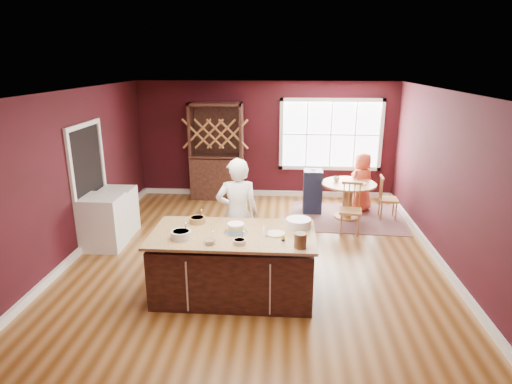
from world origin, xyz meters
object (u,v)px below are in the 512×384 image
chair_north (358,186)px  hutch (217,152)px  chair_east (388,197)px  dryer (118,211)px  dining_table (348,193)px  washer (104,222)px  seated_woman (362,182)px  baker (237,215)px  chair_south (351,209)px  high_chair (312,191)px  layer_cake (236,228)px  toddler (311,175)px  kitchen_island (233,265)px

chair_north → hutch: 3.29m
chair_east → dryer: size_ratio=1.04×
dining_table → washer: bearing=-158.0°
washer → seated_woman: bearing=25.3°
baker → hutch: 3.67m
washer → chair_south: bearing=12.2°
chair_north → dryer: 5.11m
chair_north → dryer: size_ratio=1.07×
dryer → high_chair: bearing=21.2°
layer_cake → chair_east: layer_cake is taller
toddler → hutch: 2.31m
high_chair → hutch: size_ratio=0.43×
layer_cake → baker: bearing=94.8°
toddler → seated_woman: bearing=5.7°
baker → chair_south: (1.95, 1.56, -0.40)m
kitchen_island → baker: baker is taller
chair_north → layer_cake: bearing=27.9°
dining_table → chair_south: bearing=-94.4°
chair_south → chair_east: bearing=53.2°
high_chair → washer: size_ratio=1.04×
dining_table → chair_north: 0.86m
dining_table → seated_woman: size_ratio=0.87×
dining_table → baker: bearing=-130.0°
kitchen_island → baker: size_ratio=1.25×
seated_woman → high_chair: 1.07m
dining_table → toddler: size_ratio=4.26×
kitchen_island → dining_table: kitchen_island is taller
toddler → washer: size_ratio=0.28×
baker → chair_north: bearing=-134.8°
chair_south → hutch: bearing=154.0°
kitchen_island → hutch: bearing=101.7°
chair_north → toddler: size_ratio=3.58×
toddler → washer: toddler is taller
washer → chair_east: bearing=18.9°
chair_south → hutch: hutch is taller
dining_table → chair_east: (0.82, 0.02, -0.08)m
high_chair → chair_north: bearing=25.8°
dining_table → baker: size_ratio=0.62×
layer_cake → dryer: (-2.46, 2.03, -0.55)m
layer_cake → chair_south: 3.04m
toddler → dryer: size_ratio=0.30×
dining_table → seated_woman: bearing=53.5°
dining_table → chair_north: bearing=68.2°
kitchen_island → dining_table: (1.99, 3.18, 0.10)m
kitchen_island → seated_woman: (2.33, 3.64, 0.20)m
chair_east → hutch: size_ratio=0.41×
chair_north → high_chair: size_ratio=0.96×
dining_table → dryer: 4.55m
chair_east → high_chair: (-1.53, 0.28, 0.03)m
chair_north → toddler: toddler is taller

